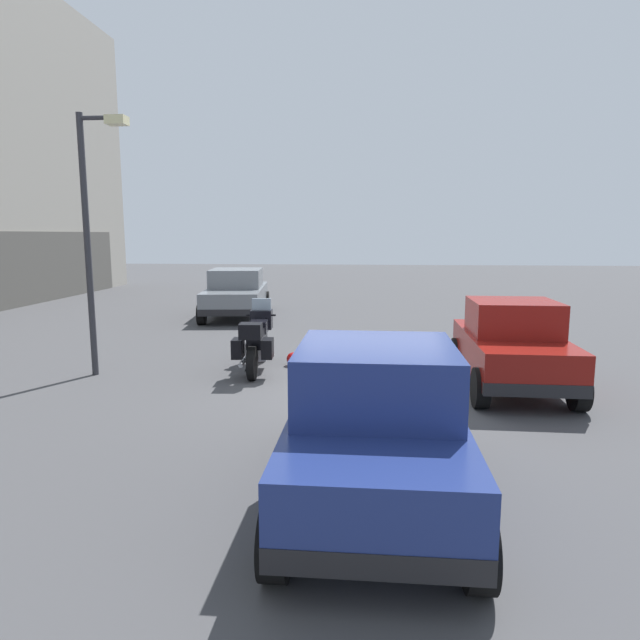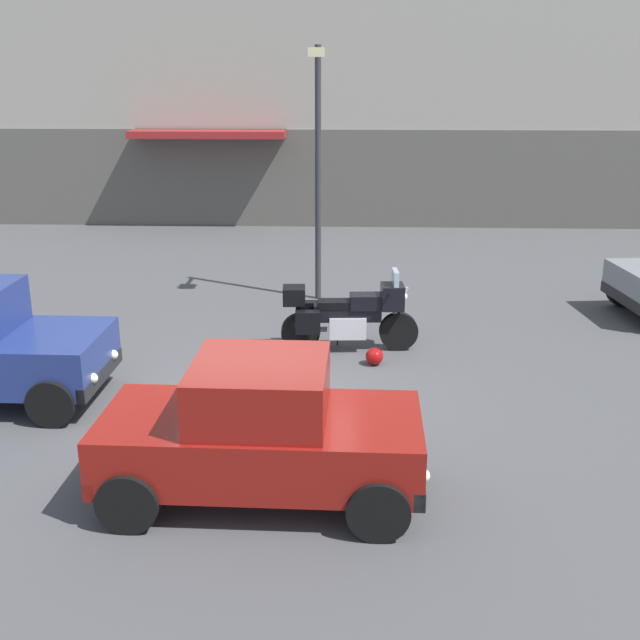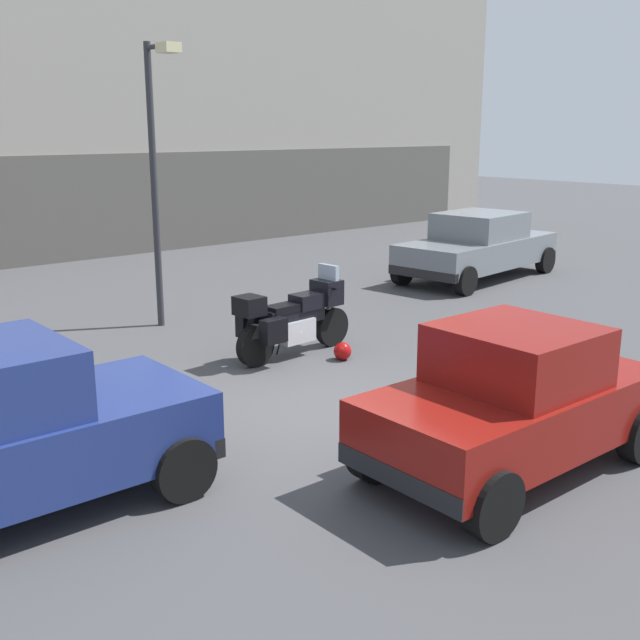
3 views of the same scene
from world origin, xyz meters
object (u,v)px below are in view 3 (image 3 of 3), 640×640
helmet (343,351)px  streetlamp_curbside (157,159)px  motorcycle (293,318)px  car_sedan_far (478,246)px  car_compact_side (514,401)px

helmet → streetlamp_curbside: 4.69m
motorcycle → car_sedan_far: car_sedan_far is taller
helmet → car_compact_side: bearing=-108.1°
car_sedan_far → streetlamp_curbside: bearing=167.8°
motorcycle → car_sedan_far: size_ratio=0.48×
motorcycle → car_sedan_far: (7.30, 2.12, 0.16)m
motorcycle → helmet: (0.44, -0.67, -0.48)m
car_compact_side → streetlamp_curbside: 7.97m
car_sedan_far → streetlamp_curbside: streetlamp_curbside is taller
motorcycle → car_compact_side: (-0.88, -4.72, 0.15)m
helmet → car_sedan_far: size_ratio=0.06×
helmet → streetlamp_curbside: streetlamp_curbside is taller
car_sedan_far → helmet: bearing=-164.2°
car_sedan_far → car_compact_side: (-8.18, -6.84, -0.01)m
streetlamp_curbside → car_compact_side: bearing=-92.1°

